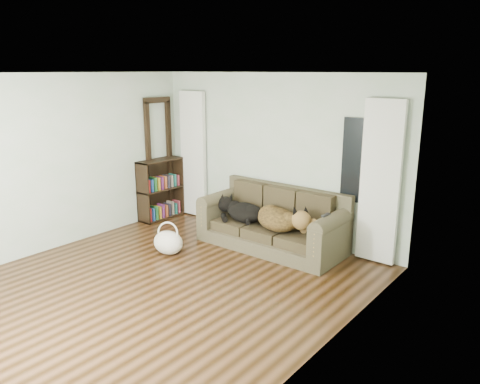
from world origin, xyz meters
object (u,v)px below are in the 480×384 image
Objects in this scene: sofa at (271,219)px; dog_black_lab at (243,212)px; dog_shepherd at (280,221)px; bookshelf at (161,191)px; tote_bag at (168,243)px.

sofa is 3.24× the size of dog_black_lab.
dog_black_lab is 0.87× the size of dog_shepherd.
sofa is at bearing 4.30° from bookshelf.
sofa reaches higher than dog_black_lab.
dog_shepherd is at bearing 18.43° from dog_black_lab.
dog_shepherd reaches higher than tote_bag.
dog_shepherd is 1.68m from tote_bag.
dog_black_lab is at bearing 25.50° from dog_shepherd.
sofa is at bearing 28.71° from dog_black_lab.
sofa is 1.58m from tote_bag.
sofa is 4.65× the size of tote_bag.
bookshelf reaches higher than sofa.
dog_black_lab is 1.44× the size of tote_bag.
tote_bag is (-0.55, -1.08, -0.32)m from dog_black_lab.
bookshelf is at bearing -162.18° from dog_black_lab.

